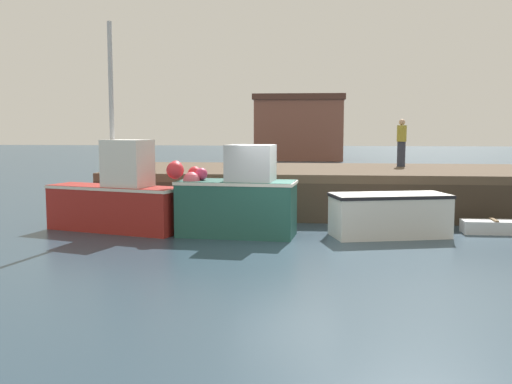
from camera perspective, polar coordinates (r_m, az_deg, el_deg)
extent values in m
cube|color=#283D4C|center=(14.60, 2.90, -5.10)|extent=(120.00, 160.00, 0.10)
cube|color=brown|center=(20.42, 6.66, 1.95)|extent=(14.14, 6.05, 0.25)
cube|color=#392E23|center=(17.60, 6.76, -1.08)|extent=(14.14, 0.24, 1.18)
cylinder|color=#392E23|center=(18.82, -14.00, -0.75)|extent=(0.36, 0.36, 1.18)
cylinder|color=#392E23|center=(17.71, 6.75, -1.03)|extent=(0.36, 0.36, 1.18)
cylinder|color=#392E23|center=(23.59, -3.81, 0.79)|extent=(0.36, 0.36, 1.18)
cylinder|color=#392E23|center=(23.70, 16.85, 0.57)|extent=(0.36, 0.36, 1.18)
cylinder|color=#392E23|center=(17.96, -3.94, -0.90)|extent=(6.69, 0.18, 1.13)
cube|color=maroon|center=(16.59, -13.53, -1.55)|extent=(3.92, 2.09, 1.24)
cube|color=silver|center=(16.52, -13.58, 0.41)|extent=(3.99, 2.13, 0.08)
cube|color=silver|center=(16.20, -12.29, 2.73)|extent=(1.38, 1.19, 1.25)
cylinder|color=#B7B7BC|center=(16.49, -13.84, 10.36)|extent=(0.13, 0.13, 3.12)
cube|color=#23564C|center=(15.38, -1.88, -1.59)|extent=(3.10, 1.51, 1.45)
cube|color=silver|center=(15.30, -1.89, 0.92)|extent=(3.16, 1.54, 0.08)
cube|color=#B2B7BC|center=(15.19, -0.51, 2.83)|extent=(1.27, 1.19, 0.93)
sphere|color=#DB3866|center=(15.49, -5.29, 1.74)|extent=(0.32, 0.32, 0.32)
sphere|color=red|center=(15.51, -7.81, 2.09)|extent=(0.46, 0.46, 0.46)
sphere|color=red|center=(15.60, -7.75, 2.38)|extent=(0.35, 0.35, 0.35)
sphere|color=red|center=(15.76, -5.93, 1.82)|extent=(0.36, 0.36, 0.36)
sphere|color=#EA5B70|center=(15.35, -6.24, 1.12)|extent=(0.44, 0.44, 0.44)
cube|color=silver|center=(15.68, 12.76, -2.20)|extent=(3.16, 1.94, 1.12)
cube|color=black|center=(15.61, 12.80, -0.35)|extent=(3.22, 1.98, 0.08)
cube|color=silver|center=(17.03, 21.95, -3.15)|extent=(1.64, 0.65, 0.35)
cube|color=#7F6647|center=(17.00, 21.98, -2.51)|extent=(0.10, 0.58, 0.04)
cylinder|color=#2D3342|center=(21.76, 13.83, 3.57)|extent=(0.29, 0.29, 0.89)
cylinder|color=#9E9333|center=(21.74, 13.88, 5.51)|extent=(0.34, 0.34, 0.58)
sphere|color=tan|center=(21.74, 13.91, 6.56)|extent=(0.22, 0.22, 0.22)
cube|color=brown|center=(53.52, 4.22, 5.95)|extent=(7.55, 6.90, 5.20)
cube|color=#4F2D24|center=(53.58, 4.24, 9.00)|extent=(7.86, 7.17, 0.50)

